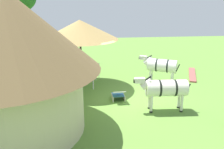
% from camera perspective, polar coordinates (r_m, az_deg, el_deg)
% --- Properties ---
extents(ground_plane, '(36.00, 36.00, 0.00)m').
position_cam_1_polar(ground_plane, '(10.70, 4.57, -6.19)').
color(ground_plane, '#5B8635').
extents(thatched_hut, '(5.86, 5.86, 4.77)m').
position_cam_1_polar(thatched_hut, '(8.10, -23.93, 4.28)').
color(thatched_hut, beige).
rests_on(thatched_hut, ground_plane).
extents(shade_umbrella, '(3.79, 3.79, 3.39)m').
position_cam_1_polar(shade_umbrella, '(11.84, -7.78, 10.68)').
color(shade_umbrella, '#463231').
rests_on(shade_umbrella, ground_plane).
extents(patio_dining_table, '(1.75, 1.28, 0.74)m').
position_cam_1_polar(patio_dining_table, '(12.31, -7.35, 0.25)').
color(patio_dining_table, silver).
rests_on(patio_dining_table, ground_plane).
extents(patio_chair_near_hut, '(0.61, 0.61, 0.90)m').
position_cam_1_polar(patio_chair_near_hut, '(11.52, -11.95, -1.98)').
color(patio_chair_near_hut, silver).
rests_on(patio_chair_near_hut, ground_plane).
extents(patio_chair_east_end, '(0.60, 0.60, 0.90)m').
position_cam_1_polar(patio_chair_east_end, '(13.39, -4.09, 1.16)').
color(patio_chair_east_end, silver).
rests_on(patio_chair_east_end, ground_plane).
extents(guest_beside_umbrella, '(0.34, 0.59, 1.71)m').
position_cam_1_polar(guest_beside_umbrella, '(13.16, -15.13, 2.57)').
color(guest_beside_umbrella, black).
rests_on(guest_beside_umbrella, ground_plane).
extents(striped_lounge_chair, '(0.83, 0.57, 0.58)m').
position_cam_1_polar(striped_lounge_chair, '(10.59, 1.56, -4.93)').
color(striped_lounge_chair, teal).
rests_on(striped_lounge_chair, ground_plane).
extents(zebra_nearest_camera, '(0.75, 2.30, 1.48)m').
position_cam_1_polar(zebra_nearest_camera, '(9.62, 12.70, -3.29)').
color(zebra_nearest_camera, silver).
rests_on(zebra_nearest_camera, ground_plane).
extents(zebra_by_umbrella, '(1.29, 1.98, 1.50)m').
position_cam_1_polar(zebra_by_umbrella, '(12.78, 11.77, 2.09)').
color(zebra_by_umbrella, silver).
rests_on(zebra_by_umbrella, ground_plane).
extents(brick_patio_kerb, '(2.72, 1.42, 0.08)m').
position_cam_1_polar(brick_patio_kerb, '(14.90, 18.83, 0.02)').
color(brick_patio_kerb, '#974D46').
rests_on(brick_patio_kerb, ground_plane).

